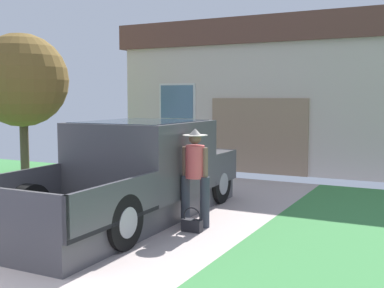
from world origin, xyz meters
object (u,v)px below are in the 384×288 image
at_px(person_with_hat, 195,172).
at_px(house_with_garage, 308,95).
at_px(front_yard_tree, 22,78).
at_px(handbag, 192,224).
at_px(wheeled_trash_bin, 91,154).
at_px(pickup_truck, 139,172).

relative_size(person_with_hat, house_with_garage, 0.16).
bearing_deg(front_yard_tree, person_with_hat, -22.75).
distance_m(person_with_hat, house_with_garage, 9.11).
bearing_deg(front_yard_tree, handbag, -24.68).
relative_size(handbag, wheeled_trash_bin, 0.36).
xyz_separation_m(person_with_hat, wheeled_trash_bin, (-4.93, 3.47, -0.32)).
distance_m(person_with_hat, handbag, 0.86).
height_order(pickup_truck, front_yard_tree, front_yard_tree).
height_order(house_with_garage, wheeled_trash_bin, house_with_garage).
bearing_deg(person_with_hat, wheeled_trash_bin, -36.43).
relative_size(pickup_truck, front_yard_tree, 1.40).
height_order(person_with_hat, house_with_garage, house_with_garage).
distance_m(handbag, front_yard_tree, 7.99).
xyz_separation_m(pickup_truck, wheeled_trash_bin, (-3.67, 3.22, -0.19)).
distance_m(handbag, wheeled_trash_bin, 6.33).
distance_m(pickup_truck, person_with_hat, 1.29).
xyz_separation_m(person_with_hat, handbag, (0.11, -0.32, -0.79)).
height_order(person_with_hat, wheeled_trash_bin, person_with_hat).
bearing_deg(person_with_hat, pickup_truck, -12.65).
relative_size(handbag, front_yard_tree, 0.10).
height_order(house_with_garage, front_yard_tree, house_with_garage).
xyz_separation_m(handbag, wheeled_trash_bin, (-5.04, 3.79, 0.47)).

